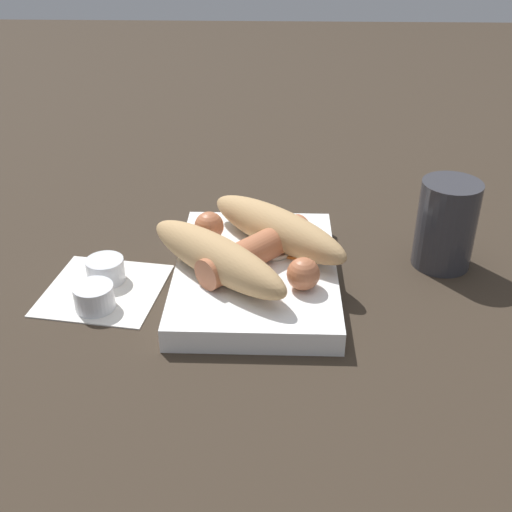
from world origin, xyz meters
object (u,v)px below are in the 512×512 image
object	(u,v)px
condiment_cup_near	(105,273)
drink_glass	(446,224)
food_tray	(256,274)
condiment_cup_far	(95,299)
sausage	(253,249)
bread_roll	(248,242)

from	to	relation	value
condiment_cup_near	drink_glass	world-z (taller)	drink_glass
food_tray	condiment_cup_near	world-z (taller)	condiment_cup_near
condiment_cup_near	drink_glass	distance (m)	0.39
condiment_cup_far	food_tray	bearing A→B (deg)	-72.38
food_tray	drink_glass	distance (m)	0.22
sausage	bread_roll	bearing A→B (deg)	58.51
food_tray	bread_roll	world-z (taller)	bread_roll
food_tray	sausage	size ratio (longest dim) A/B	1.77
food_tray	condiment_cup_far	distance (m)	0.18
sausage	drink_glass	size ratio (longest dim) A/B	1.36
sausage	condiment_cup_far	distance (m)	0.18
condiment_cup_far	condiment_cup_near	bearing A→B (deg)	0.65
drink_glass	condiment_cup_near	bearing A→B (deg)	97.85
bread_roll	condiment_cup_near	distance (m)	0.16
sausage	condiment_cup_far	world-z (taller)	sausage
condiment_cup_near	drink_glass	xyz separation A→B (m)	(0.05, -0.38, 0.04)
food_tray	condiment_cup_near	xyz separation A→B (m)	(-0.00, 0.17, -0.00)
food_tray	sausage	xyz separation A→B (m)	(0.00, 0.00, 0.03)
sausage	condiment_cup_far	size ratio (longest dim) A/B	3.33
bread_roll	condiment_cup_far	distance (m)	0.17
sausage	condiment_cup_near	distance (m)	0.17
food_tray	drink_glass	bearing A→B (deg)	-76.69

